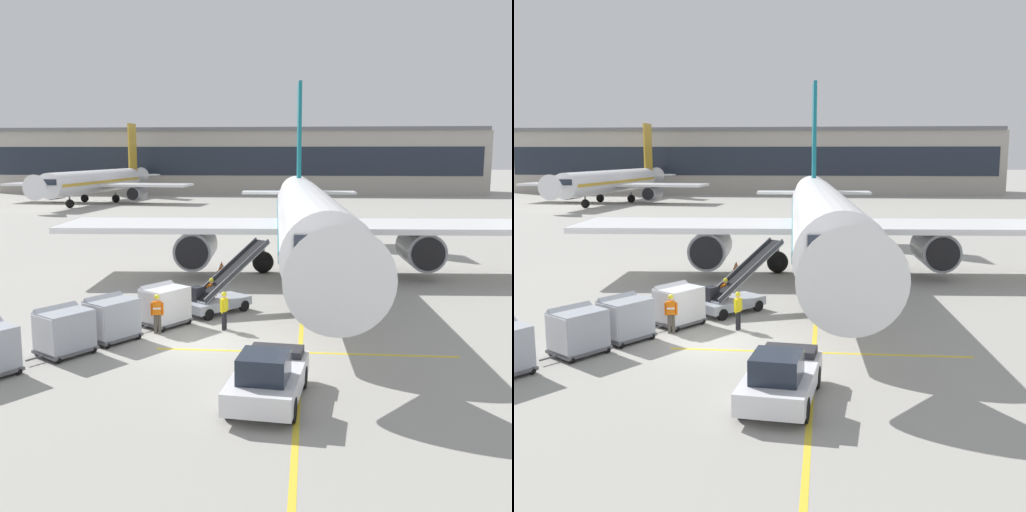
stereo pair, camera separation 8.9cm
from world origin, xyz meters
The scene contains 15 objects.
ground_plane centered at (0.00, 0.00, 0.00)m, with size 600.00×600.00×0.00m, color #9E9B93.
parked_airplane centered at (4.53, 15.06, 3.70)m, with size 31.59×41.41×13.97m.
belt_loader centered at (0.26, 5.27, 0.92)m, with size 4.18×4.75×3.43m.
baggage_cart_lead centered at (-1.91, 2.68, 1.00)m, with size 2.45×2.70×1.91m.
baggage_cart_second centered at (-3.58, 0.18, 1.00)m, with size 2.45×2.70×1.91m.
baggage_cart_third centered at (-4.84, -1.77, 1.00)m, with size 2.45×2.70×1.91m.
pushback_tug centered at (3.44, -5.77, 0.83)m, with size 2.56×4.60×1.83m.
ground_crew_by_loader centered at (0.93, 2.20, 1.00)m, with size 0.35×0.55×1.74m.
ground_crew_by_carts centered at (-0.12, 5.18, 1.00)m, with size 0.49×0.41×1.74m.
ground_crew_marshaller centered at (-1.91, 1.38, 1.00)m, with size 0.56×0.31×1.74m.
safety_cone_engine_keepout centered at (-1.12, 15.49, 0.37)m, with size 0.67×0.67×0.76m.
apron_guidance_line_lead_in centered at (4.38, 14.33, 0.00)m, with size 0.20×110.00×0.01m.
apron_guidance_line_stop_bar centered at (4.57, -0.73, 0.00)m, with size 12.00×0.20×0.01m.
terminal_building centered at (-10.52, 104.39, 6.44)m, with size 98.42×17.78×12.98m.
distant_airplane centered at (-29.59, 72.55, 3.40)m, with size 30.88×40.05×13.38m.
Camera 2 is at (4.78, -24.09, 7.77)m, focal length 42.95 mm.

